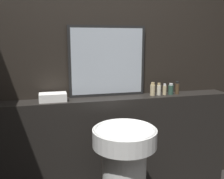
{
  "coord_description": "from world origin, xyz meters",
  "views": [
    {
      "loc": [
        -0.53,
        -0.76,
        1.51
      ],
      "look_at": [
        -0.0,
        1.33,
        1.09
      ],
      "focal_mm": 40.0,
      "sensor_mm": 36.0,
      "label": 1
    }
  ],
  "objects_px": {
    "mirror": "(107,61)",
    "towel_stack": "(53,97)",
    "lotion_bottle": "(165,90)",
    "hand_soap_bottle": "(177,88)",
    "shampoo_bottle": "(153,89)",
    "pedestal_sink": "(124,173)",
    "body_wash_bottle": "(171,89)",
    "conditioner_bottle": "(159,89)"
  },
  "relations": [
    {
      "from": "towel_stack",
      "to": "shampoo_bottle",
      "type": "bearing_deg",
      "value": 0.0
    },
    {
      "from": "pedestal_sink",
      "to": "body_wash_bottle",
      "type": "relative_size",
      "value": 7.81
    },
    {
      "from": "mirror",
      "to": "shampoo_bottle",
      "type": "relative_size",
      "value": 5.69
    },
    {
      "from": "mirror",
      "to": "towel_stack",
      "type": "bearing_deg",
      "value": -169.78
    },
    {
      "from": "towel_stack",
      "to": "lotion_bottle",
      "type": "relative_size",
      "value": 2.15
    },
    {
      "from": "towel_stack",
      "to": "lotion_bottle",
      "type": "bearing_deg",
      "value": 0.0
    },
    {
      "from": "pedestal_sink",
      "to": "towel_stack",
      "type": "xyz_separation_m",
      "value": [
        -0.51,
        0.5,
        0.52
      ]
    },
    {
      "from": "mirror",
      "to": "shampoo_bottle",
      "type": "distance_m",
      "value": 0.52
    },
    {
      "from": "mirror",
      "to": "hand_soap_bottle",
      "type": "xyz_separation_m",
      "value": [
        0.69,
        -0.09,
        -0.27
      ]
    },
    {
      "from": "lotion_bottle",
      "to": "hand_soap_bottle",
      "type": "height_order",
      "value": "hand_soap_bottle"
    },
    {
      "from": "towel_stack",
      "to": "shampoo_bottle",
      "type": "xyz_separation_m",
      "value": [
        0.94,
        0.0,
        0.02
      ]
    },
    {
      "from": "pedestal_sink",
      "to": "shampoo_bottle",
      "type": "relative_size",
      "value": 6.77
    },
    {
      "from": "shampoo_bottle",
      "to": "conditioner_bottle",
      "type": "xyz_separation_m",
      "value": [
        0.07,
        -0.0,
        -0.0
      ]
    },
    {
      "from": "mirror",
      "to": "towel_stack",
      "type": "height_order",
      "value": "mirror"
    },
    {
      "from": "towel_stack",
      "to": "hand_soap_bottle",
      "type": "height_order",
      "value": "hand_soap_bottle"
    },
    {
      "from": "hand_soap_bottle",
      "to": "towel_stack",
      "type": "bearing_deg",
      "value": 180.0
    },
    {
      "from": "pedestal_sink",
      "to": "body_wash_bottle",
      "type": "height_order",
      "value": "body_wash_bottle"
    },
    {
      "from": "mirror",
      "to": "pedestal_sink",
      "type": "bearing_deg",
      "value": -90.64
    },
    {
      "from": "conditioner_bottle",
      "to": "body_wash_bottle",
      "type": "height_order",
      "value": "conditioner_bottle"
    },
    {
      "from": "mirror",
      "to": "hand_soap_bottle",
      "type": "relative_size",
      "value": 5.66
    },
    {
      "from": "body_wash_bottle",
      "to": "lotion_bottle",
      "type": "bearing_deg",
      "value": 180.0
    },
    {
      "from": "lotion_bottle",
      "to": "shampoo_bottle",
      "type": "bearing_deg",
      "value": -180.0
    },
    {
      "from": "towel_stack",
      "to": "conditioner_bottle",
      "type": "height_order",
      "value": "conditioner_bottle"
    },
    {
      "from": "mirror",
      "to": "body_wash_bottle",
      "type": "xyz_separation_m",
      "value": [
        0.62,
        -0.09,
        -0.28
      ]
    },
    {
      "from": "pedestal_sink",
      "to": "towel_stack",
      "type": "height_order",
      "value": "towel_stack"
    },
    {
      "from": "conditioner_bottle",
      "to": "hand_soap_bottle",
      "type": "xyz_separation_m",
      "value": [
        0.2,
        0.0,
        0.0
      ]
    },
    {
      "from": "mirror",
      "to": "lotion_bottle",
      "type": "bearing_deg",
      "value": -9.48
    },
    {
      "from": "shampoo_bottle",
      "to": "hand_soap_bottle",
      "type": "xyz_separation_m",
      "value": [
        0.26,
        0.0,
        0.0
      ]
    },
    {
      "from": "hand_soap_bottle",
      "to": "body_wash_bottle",
      "type": "bearing_deg",
      "value": -180.0
    },
    {
      "from": "body_wash_bottle",
      "to": "hand_soap_bottle",
      "type": "xyz_separation_m",
      "value": [
        0.07,
        0.0,
        0.01
      ]
    },
    {
      "from": "lotion_bottle",
      "to": "towel_stack",
      "type": "bearing_deg",
      "value": -180.0
    },
    {
      "from": "pedestal_sink",
      "to": "conditioner_bottle",
      "type": "height_order",
      "value": "conditioner_bottle"
    },
    {
      "from": "shampoo_bottle",
      "to": "hand_soap_bottle",
      "type": "height_order",
      "value": "same"
    },
    {
      "from": "lotion_bottle",
      "to": "hand_soap_bottle",
      "type": "distance_m",
      "value": 0.14
    },
    {
      "from": "mirror",
      "to": "conditioner_bottle",
      "type": "bearing_deg",
      "value": -10.62
    },
    {
      "from": "body_wash_bottle",
      "to": "conditioner_bottle",
      "type": "bearing_deg",
      "value": 180.0
    },
    {
      "from": "pedestal_sink",
      "to": "lotion_bottle",
      "type": "xyz_separation_m",
      "value": [
        0.56,
        0.5,
        0.54
      ]
    },
    {
      "from": "towel_stack",
      "to": "shampoo_bottle",
      "type": "relative_size",
      "value": 1.84
    },
    {
      "from": "mirror",
      "to": "shampoo_bottle",
      "type": "bearing_deg",
      "value": -12.21
    },
    {
      "from": "lotion_bottle",
      "to": "hand_soap_bottle",
      "type": "xyz_separation_m",
      "value": [
        0.14,
        -0.0,
        0.01
      ]
    },
    {
      "from": "towel_stack",
      "to": "shampoo_bottle",
      "type": "height_order",
      "value": "shampoo_bottle"
    },
    {
      "from": "mirror",
      "to": "towel_stack",
      "type": "relative_size",
      "value": 3.09
    }
  ]
}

